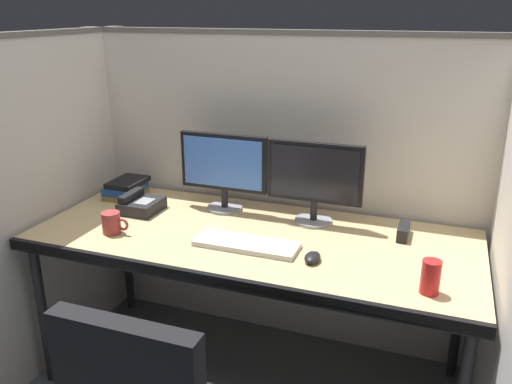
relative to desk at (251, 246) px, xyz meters
name	(u,v)px	position (x,y,z in m)	size (l,w,h in m)	color
cubicle_partition_rear	(283,192)	(0.00, 0.46, 0.10)	(2.21, 0.06, 1.57)	beige
cubicle_partition_left	(48,204)	(-0.99, -0.09, 0.10)	(0.06, 1.41, 1.57)	beige
cubicle_partition_right	(508,273)	(0.99, -0.09, 0.10)	(0.06, 1.41, 1.57)	beige
desk	(251,246)	(0.00, 0.00, 0.00)	(1.90, 0.80, 0.74)	tan
monitor_left	(224,167)	(-0.23, 0.25, 0.27)	(0.43, 0.17, 0.37)	gray
monitor_right	(315,177)	(0.21, 0.24, 0.27)	(0.43, 0.17, 0.37)	gray
keyboard_main	(247,244)	(0.02, -0.10, 0.06)	(0.43, 0.15, 0.02)	silver
computer_mouse	(312,257)	(0.31, -0.14, 0.07)	(0.06, 0.10, 0.04)	black
coffee_mug	(112,223)	(-0.58, -0.18, 0.10)	(0.13, 0.08, 0.09)	#993333
soda_can	(431,277)	(0.74, -0.23, 0.11)	(0.07, 0.07, 0.12)	red
book_stack	(126,188)	(-0.79, 0.25, 0.09)	(0.16, 0.22, 0.09)	olive
red_stapler	(403,231)	(0.61, 0.22, 0.08)	(0.04, 0.15, 0.06)	black
desk_phone	(141,204)	(-0.60, 0.09, 0.08)	(0.17, 0.19, 0.09)	black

